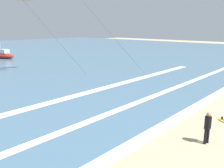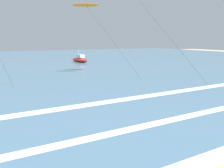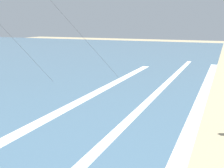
# 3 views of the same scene
# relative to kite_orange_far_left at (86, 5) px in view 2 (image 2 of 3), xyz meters

# --- Properties ---
(ocean_surface) EXTENTS (140.00, 90.00, 0.01)m
(ocean_surface) POSITION_rel_kite_orange_far_left_xyz_m (-2.46, 25.08, -8.49)
(ocean_surface) COLOR slate
(ocean_surface) RESTS_ON ground
(wave_foam_mid_break) EXTENTS (55.73, 0.61, 0.01)m
(wave_foam_mid_break) POSITION_rel_kite_orange_far_left_xyz_m (-2.59, -15.81, -8.48)
(wave_foam_mid_break) COLOR white
(wave_foam_mid_break) RESTS_ON ocean_surface
(wave_foam_outer_break) EXTENTS (39.35, 0.88, 0.01)m
(wave_foam_outer_break) POSITION_rel_kite_orange_far_left_xyz_m (-1.88, -10.98, -8.48)
(wave_foam_outer_break) COLOR white
(wave_foam_outer_break) RESTS_ON ocean_surface
(kite_orange_far_left) EXTENTS (6.44, 5.98, 8.76)m
(kite_orange_far_left) POSITION_rel_kite_orange_far_left_xyz_m (0.00, 0.00, 0.00)
(kite_orange_far_left) COLOR orange
(kite_orange_far_left) RESTS_ON ground
(offshore_boat) EXTENTS (2.77, 5.44, 2.70)m
(offshore_boat) POSITION_rel_kite_orange_far_left_xyz_m (4.59, 17.05, -7.94)
(offshore_boat) COLOR maroon
(offshore_boat) RESTS_ON ground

